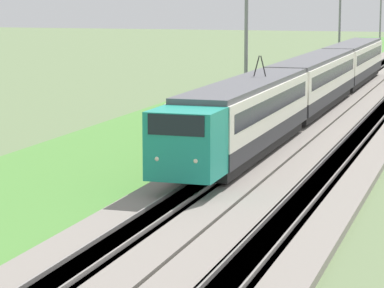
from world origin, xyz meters
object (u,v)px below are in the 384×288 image
Objects in this scene: passenger_train at (315,79)px; catenary_mast_mid at (247,50)px; catenary_mast_far at (340,30)px; catenary_mast_distant at (381,21)px.

passenger_train is 6.37× the size of catenary_mast_mid.
catenary_mast_far is at bearing -174.69° from passenger_train.
passenger_train is 9.43m from catenary_mast_mid.
passenger_train is at bearing -177.69° from catenary_mast_distant.
catenary_mast_distant is at bearing -177.69° from passenger_train.
catenary_mast_distant is at bearing -0.00° from catenary_mast_mid.
catenary_mast_distant is (66.57, 2.69, 2.19)m from passenger_train.
catenary_mast_mid is 1.03× the size of catenary_mast_far.
catenary_mast_far reaches higher than catenary_mast_distant.
catenary_mast_far is at bearing 180.00° from catenary_mast_distant.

